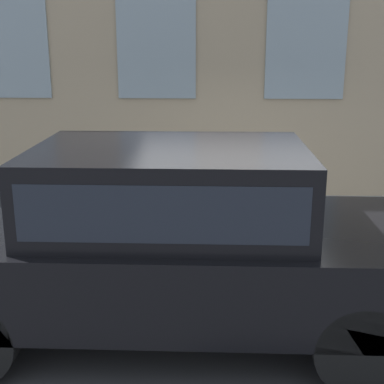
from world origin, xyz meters
TOP-DOWN VIEW (x-y plane):
  - ground_plane at (0.00, 0.00)m, footprint 80.00×80.00m
  - sidewalk at (1.58, 0.00)m, footprint 3.16×60.00m
  - fire_hydrant at (0.46, 0.20)m, footprint 0.35×0.46m
  - person at (0.82, 0.93)m, footprint 0.27×0.18m
  - parked_car_black_near at (-1.43, 0.69)m, footprint 2.04×5.37m

SIDE VIEW (x-z plane):
  - ground_plane at x=0.00m, z-range 0.00..0.00m
  - sidewalk at x=1.58m, z-range 0.00..0.17m
  - fire_hydrant at x=0.46m, z-range 0.18..0.99m
  - person at x=0.82m, z-range 0.28..1.40m
  - parked_car_black_near at x=-1.43m, z-range 0.10..2.04m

